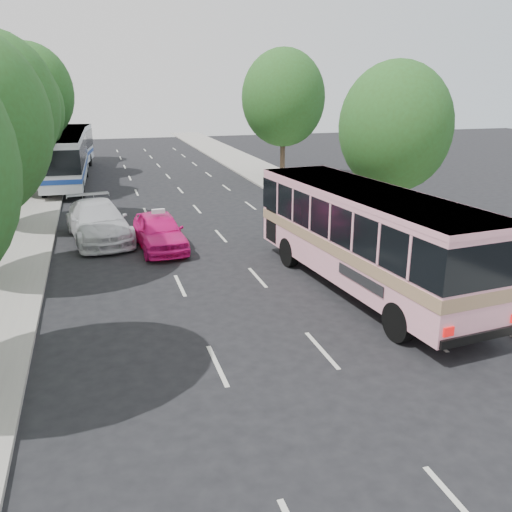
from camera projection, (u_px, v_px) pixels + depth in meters
name	position (u px, v px, depth m)	size (l,w,h in m)	color
ground	(264.00, 325.00, 16.22)	(120.00, 120.00, 0.00)	black
sidewalk_left	(26.00, 204.00, 32.11)	(4.00, 90.00, 0.15)	#9E998E
sidewalk_right	(295.00, 189.00, 36.77)	(4.00, 90.00, 0.12)	#9E998E
tree_left_d	(17.00, 105.00, 32.18)	(5.52, 5.52, 8.60)	#38281E
tree_left_e	(30.00, 90.00, 39.26)	(6.30, 6.30, 9.82)	#38281E
tree_left_f	(37.00, 94.00, 46.63)	(5.88, 5.88, 9.16)	#38281E
tree_right_near	(398.00, 123.00, 24.28)	(5.10, 5.10, 7.95)	#38281E
tree_right_far	(285.00, 94.00, 38.68)	(6.00, 6.00, 9.35)	#38281E
pink_bus	(365.00, 229.00, 18.29)	(3.85, 11.27, 3.53)	#F8A0B5
pink_taxi	(159.00, 231.00, 23.41)	(1.88, 4.67, 1.59)	#EA1480
white_pickup	(98.00, 221.00, 24.76)	(2.43, 5.98, 1.74)	silver
tour_coach_front	(65.00, 156.00, 37.24)	(2.94, 11.97, 3.56)	silver
tour_coach_rear	(68.00, 147.00, 43.01)	(3.95, 11.75, 3.45)	silver
taxi_roof_sign	(158.00, 211.00, 23.14)	(0.55, 0.18, 0.18)	silver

